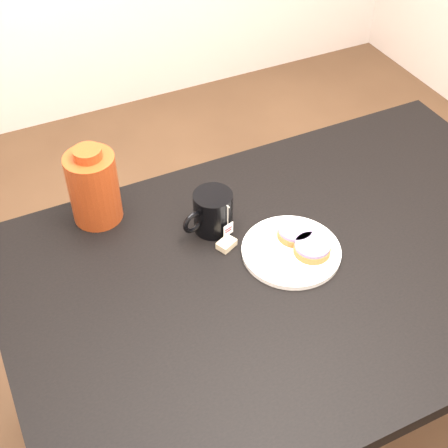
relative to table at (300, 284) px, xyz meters
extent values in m
plane|color=brown|center=(0.00, 0.00, -0.67)|extent=(4.00, 4.00, 0.00)
cube|color=black|center=(0.00, 0.00, 0.06)|extent=(1.40, 0.90, 0.04)
cylinder|color=black|center=(-0.64, 0.39, -0.31)|extent=(0.06, 0.06, 0.71)
cylinder|color=black|center=(0.64, 0.39, -0.31)|extent=(0.06, 0.06, 0.71)
cylinder|color=white|center=(-0.01, 0.04, 0.09)|extent=(0.24, 0.24, 0.01)
torus|color=white|center=(-0.01, 0.04, 0.10)|extent=(0.23, 0.23, 0.01)
cylinder|color=brown|center=(0.02, 0.07, 0.11)|extent=(0.09, 0.09, 0.02)
cylinder|color=gray|center=(0.02, 0.07, 0.12)|extent=(0.09, 0.09, 0.01)
cylinder|color=brown|center=(0.03, 0.01, 0.11)|extent=(0.10, 0.10, 0.02)
cylinder|color=gray|center=(0.03, 0.01, 0.12)|extent=(0.10, 0.10, 0.01)
cylinder|color=black|center=(-0.14, 0.20, 0.14)|extent=(0.12, 0.12, 0.11)
cylinder|color=black|center=(-0.14, 0.20, 0.18)|extent=(0.09, 0.09, 0.00)
torus|color=black|center=(-0.21, 0.18, 0.14)|extent=(0.06, 0.03, 0.06)
cylinder|color=beige|center=(-0.13, 0.15, 0.16)|extent=(0.00, 0.00, 0.06)
cube|color=white|center=(-0.13, 0.15, 0.11)|extent=(0.03, 0.01, 0.03)
cube|color=#C6B793|center=(-0.14, 0.12, 0.09)|extent=(0.05, 0.05, 0.02)
cylinder|color=maroon|center=(-0.39, 0.36, 0.18)|extent=(0.14, 0.14, 0.19)
cylinder|color=maroon|center=(-0.39, 0.36, 0.28)|extent=(0.07, 0.07, 0.02)
camera|label=1|loc=(-0.61, -0.83, 1.16)|focal=50.00mm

